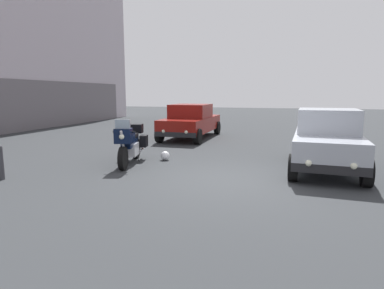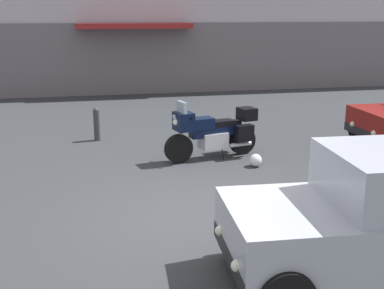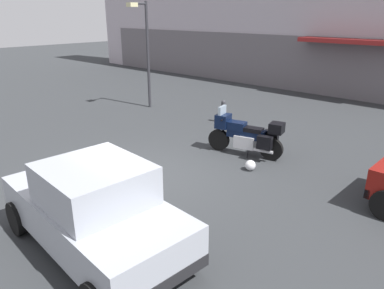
{
  "view_description": "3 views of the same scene",
  "coord_description": "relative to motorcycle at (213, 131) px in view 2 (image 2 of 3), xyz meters",
  "views": [
    {
      "loc": [
        -7.54,
        -1.17,
        2.06
      ],
      "look_at": [
        0.07,
        1.01,
        0.81
      ],
      "focal_mm": 30.52,
      "sensor_mm": 36.0,
      "label": 1
    },
    {
      "loc": [
        -1.65,
        -7.26,
        3.23
      ],
      "look_at": [
        0.14,
        1.12,
        0.91
      ],
      "focal_mm": 46.24,
      "sensor_mm": 36.0,
      "label": 2
    },
    {
      "loc": [
        6.62,
        -5.04,
        3.88
      ],
      "look_at": [
        0.91,
        1.09,
        0.84
      ],
      "focal_mm": 33.92,
      "sensor_mm": 36.0,
      "label": 3
    }
  ],
  "objects": [
    {
      "name": "motorcycle",
      "position": [
        0.0,
        0.0,
        0.0
      ],
      "size": [
        2.23,
        1.02,
        1.36
      ],
      "rotation": [
        0.0,
        0.0,
        3.37
      ],
      "color": "black",
      "rests_on": "ground"
    },
    {
      "name": "bollard_curbside",
      "position": [
        -2.54,
        2.17,
        -0.16
      ],
      "size": [
        0.16,
        0.16,
        0.86
      ],
      "color": "#333338",
      "rests_on": "ground"
    },
    {
      "name": "car_hatchback_near",
      "position": [
        0.74,
        -5.47,
        0.19
      ],
      "size": [
        3.95,
        2.0,
        1.64
      ],
      "rotation": [
        0.0,
        0.0,
        3.08
      ],
      "color": "#9EA3AD",
      "rests_on": "ground"
    },
    {
      "name": "ground_plane",
      "position": [
        -1.08,
        -3.19,
        -0.62
      ],
      "size": [
        80.0,
        80.0,
        0.0
      ],
      "primitive_type": "plane",
      "color": "#2D3033"
    },
    {
      "name": "helmet",
      "position": [
        0.73,
        -0.82,
        -0.48
      ],
      "size": [
        0.28,
        0.28,
        0.28
      ],
      "primitive_type": "sphere",
      "color": "silver",
      "rests_on": "ground"
    }
  ]
}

